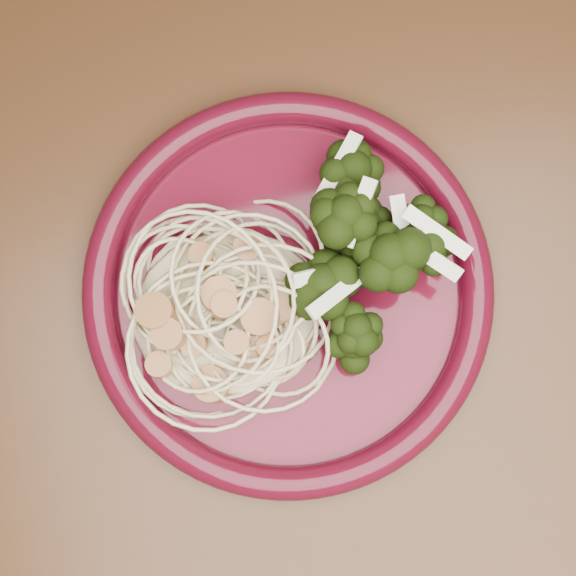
# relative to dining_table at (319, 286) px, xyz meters

# --- Properties ---
(dining_table) EXTENTS (1.20, 0.80, 0.75)m
(dining_table) POSITION_rel_dining_table_xyz_m (0.00, 0.00, 0.00)
(dining_table) COLOR #472814
(dining_table) RESTS_ON ground
(dinner_plate) EXTENTS (0.30, 0.30, 0.02)m
(dinner_plate) POSITION_rel_dining_table_xyz_m (-0.03, -0.01, 0.11)
(dinner_plate) COLOR #4B0A19
(dinner_plate) RESTS_ON dining_table
(spaghetti_pile) EXTENTS (0.14, 0.12, 0.03)m
(spaghetti_pile) POSITION_rel_dining_table_xyz_m (-0.07, -0.02, 0.12)
(spaghetti_pile) COLOR beige
(spaghetti_pile) RESTS_ON dinner_plate
(scallop_cluster) EXTENTS (0.13, 0.13, 0.04)m
(scallop_cluster) POSITION_rel_dining_table_xyz_m (-0.07, -0.02, 0.15)
(scallop_cluster) COLOR #B27741
(scallop_cluster) RESTS_ON spaghetti_pile
(broccoli_pile) EXTENTS (0.10, 0.15, 0.05)m
(broccoli_pile) POSITION_rel_dining_table_xyz_m (0.02, -0.01, 0.13)
(broccoli_pile) COLOR black
(broccoli_pile) RESTS_ON dinner_plate
(onion_garnish) EXTENTS (0.07, 0.10, 0.05)m
(onion_garnish) POSITION_rel_dining_table_xyz_m (0.02, -0.01, 0.16)
(onion_garnish) COLOR beige
(onion_garnish) RESTS_ON broccoli_pile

